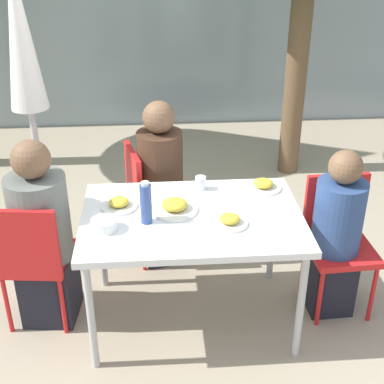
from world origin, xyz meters
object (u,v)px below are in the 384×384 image
closed_umbrella (24,62)px  person_left (43,239)px  chair_left (32,255)px  chair_far (149,195)px  drinking_cup (201,183)px  bottle (146,203)px  salad_bowl (104,225)px  chair_right (338,233)px  person_right (335,237)px  person_far (161,187)px

closed_umbrella → person_left: bearing=-80.3°
chair_left → chair_far: same height
person_left → drinking_cup: bearing=19.1°
chair_far → closed_umbrella: (-0.74, 0.02, 0.97)m
person_left → closed_umbrella: 1.12m
bottle → salad_bowl: (-0.23, -0.06, -0.09)m
chair_right → salad_bowl: chair_right is taller
chair_left → drinking_cup: (1.03, 0.30, 0.29)m
chair_far → drinking_cup: bearing=26.3°
closed_umbrella → drinking_cup: 1.34m
person_right → closed_umbrella: (-1.89, 0.70, 0.95)m
closed_umbrella → chair_left: bearing=-85.9°
chair_left → bottle: size_ratio=3.45×
person_right → salad_bowl: size_ratio=7.55×
chair_left → chair_far: size_ratio=1.00×
chair_left → person_right: size_ratio=0.78×
person_right → person_far: (-1.06, 0.65, 0.05)m
salad_bowl → drinking_cup: bearing=37.8°
person_left → closed_umbrella: (-0.11, 0.64, 0.91)m
chair_right → closed_umbrella: 2.25m
chair_left → chair_right: same height
person_left → person_far: 0.94m
drinking_cup → person_far: bearing=123.7°
chair_right → person_far: size_ratio=0.72×
chair_left → salad_bowl: (0.46, -0.14, 0.28)m
closed_umbrella → bottle: size_ratio=8.52×
person_right → drinking_cup: bearing=-21.5°
chair_far → bottle: bearing=-14.0°
person_right → chair_far: bearing=-33.2°
chair_far → person_left: bearing=-59.1°
person_far → drinking_cup: size_ratio=14.18×
chair_far → bottle: 0.86m
chair_right → person_far: bearing=-29.8°
chair_far → salad_bowl: size_ratio=5.92×
chair_left → chair_far: (0.69, 0.70, 0.00)m
closed_umbrella → bottle: bearing=-47.3°
person_far → person_left: bearing=-64.2°
chair_left → chair_far: 0.98m
person_right → person_far: bearing=-34.1°
person_left → person_right: bearing=4.3°
bottle → person_far: bearing=83.0°
chair_left → closed_umbrella: size_ratio=0.40×
chair_far → salad_bowl: bearing=-29.3°
chair_right → drinking_cup: size_ratio=10.16×
chair_right → chair_far: (-1.20, 0.60, 0.00)m
person_right → chair_right: bearing=-122.0°
person_left → drinking_cup: size_ratio=14.06×
person_left → chair_right: bearing=7.0°
chair_left → person_far: size_ratio=0.72×
salad_bowl → person_right: bearing=6.8°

